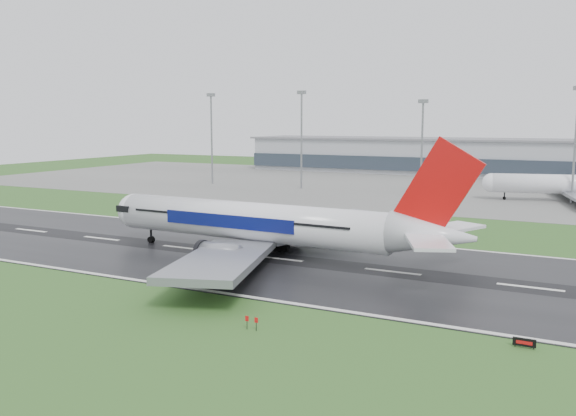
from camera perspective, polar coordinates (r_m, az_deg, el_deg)
The scene contains 11 objects.
ground at distance 95.68m, azimuth 9.87°, elevation -6.01°, with size 520.00×520.00×0.00m, color #29541F.
runway at distance 95.67m, azimuth 9.87°, elevation -5.98°, with size 400.00×45.00×0.10m, color black.
apron at distance 216.85m, azimuth 19.49°, elevation 1.58°, with size 400.00×130.00×0.08m, color slate.
terminal at distance 275.70m, azimuth 21.15°, elevation 4.37°, with size 240.00×36.00×15.00m, color #979BA2.
main_airliner at distance 102.14m, azimuth -1.50°, elevation 0.81°, with size 68.01×64.77×20.08m, color white, non-canonical shape.
parked_airliner at distance 193.60m, azimuth 25.62°, elevation 2.91°, with size 54.91×51.12×16.09m, color white, non-canonical shape.
runway_sign at distance 68.46m, azimuth 21.46°, elevation -11.81°, with size 2.30×0.26×1.04m, color black, non-canonical shape.
floodmast_0 at distance 227.56m, azimuth -7.24°, elevation 6.35°, with size 0.64×0.64×32.35m, color gray.
floodmast_1 at distance 209.22m, azimuth 1.28°, elevation 6.27°, with size 0.64×0.64×32.49m, color gray.
floodmast_2 at distance 195.07m, azimuth 12.54°, elevation 5.41°, with size 0.64×0.64×28.89m, color gray.
floodmast_3 at distance 189.17m, azimuth 25.52°, elevation 5.19°, with size 0.64×0.64×31.90m, color gray.
Camera 1 is at (26.35, -88.98, 23.29)m, focal length 37.57 mm.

